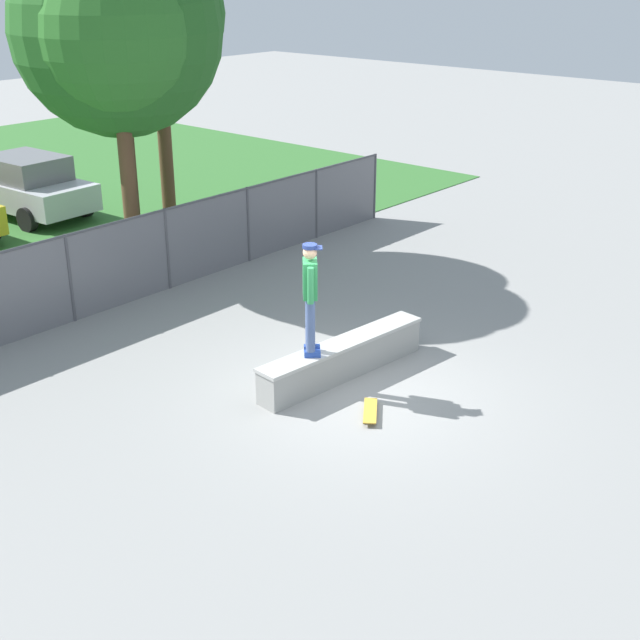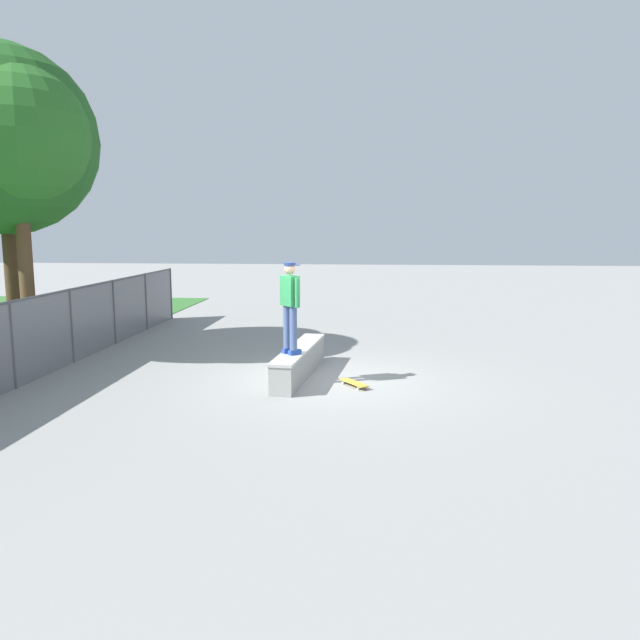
% 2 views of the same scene
% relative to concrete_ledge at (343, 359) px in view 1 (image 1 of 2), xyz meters
% --- Properties ---
extents(ground_plane, '(80.00, 80.00, 0.00)m').
position_rel_concrete_ledge_xyz_m(ground_plane, '(-0.36, -0.66, -0.31)').
color(ground_plane, gray).
extents(concrete_ledge, '(3.48, 0.81, 0.62)m').
position_rel_concrete_ledge_xyz_m(concrete_ledge, '(0.00, 0.00, 0.00)').
color(concrete_ledge, '#999993').
rests_on(concrete_ledge, ground).
extents(skateboarder, '(0.46, 0.45, 1.84)m').
position_rel_concrete_ledge_xyz_m(skateboarder, '(-0.71, 0.10, 1.34)').
color(skateboarder, '#2647A5').
rests_on(skateboarder, concrete_ledge).
extents(skateboard, '(0.76, 0.63, 0.09)m').
position_rel_concrete_ledge_xyz_m(skateboard, '(-0.78, -1.19, -0.24)').
color(skateboard, gold).
rests_on(skateboard, ground).
extents(chainlink_fence, '(16.73, 0.07, 1.74)m').
position_rel_concrete_ledge_xyz_m(chainlink_fence, '(-0.36, 5.44, 0.63)').
color(chainlink_fence, '#4C4C51').
rests_on(chainlink_fence, ground).
extents(tree_near_left, '(3.18, 3.18, 6.73)m').
position_rel_concrete_ledge_xyz_m(tree_near_left, '(0.66, 6.36, 4.78)').
color(tree_near_left, '#513823').
rests_on(tree_near_left, ground).
extents(tree_near_right, '(4.35, 4.35, 7.32)m').
position_rel_concrete_ledge_xyz_m(tree_near_right, '(1.22, 7.05, 4.81)').
color(tree_near_right, '#47301E').
rests_on(tree_near_right, ground).
extents(tree_mid, '(3.03, 3.03, 6.90)m').
position_rel_concrete_ledge_xyz_m(tree_mid, '(2.64, 7.51, 5.02)').
color(tree_mid, '#513823').
rests_on(tree_mid, ground).
extents(car_silver, '(2.20, 4.30, 1.66)m').
position_rel_concrete_ledge_xyz_m(car_silver, '(1.96, 12.71, 0.52)').
color(car_silver, '#B7BABF').
rests_on(car_silver, ground).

